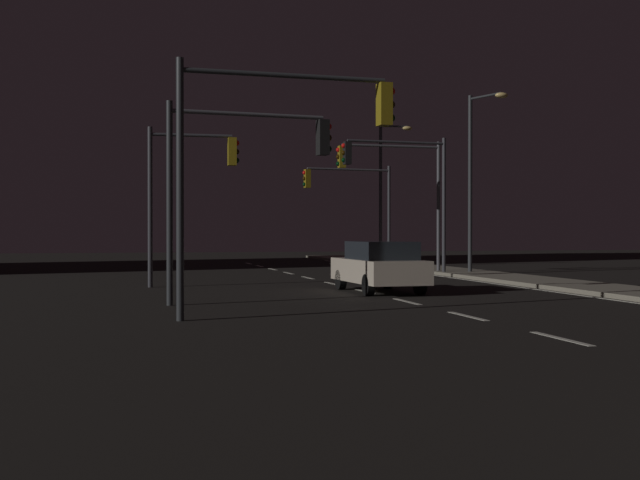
{
  "coord_description": "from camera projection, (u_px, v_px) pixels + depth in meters",
  "views": [
    {
      "loc": [
        -7.47,
        -4.16,
        1.85
      ],
      "look_at": [
        1.05,
        31.28,
        1.51
      ],
      "focal_mm": 47.15,
      "sensor_mm": 36.0,
      "label": 1
    }
  ],
  "objects": [
    {
      "name": "traffic_light_mid_left",
      "position": [
        401.0,
        176.0,
        35.71
      ],
      "size": [
        4.75,
        0.55,
        5.79
      ],
      "color": "#38383D",
      "rests_on": "sidewalk_right"
    },
    {
      "name": "traffic_light_far_right",
      "position": [
        351.0,
        193.0,
        44.15
      ],
      "size": [
        4.94,
        0.79,
        5.26
      ],
      "color": "#38383D",
      "rests_on": "sidewalk_right"
    },
    {
      "name": "street_lamp_across_street",
      "position": [
        476.0,
        165.0,
        36.23
      ],
      "size": [
        0.98,
        2.07,
        7.66
      ],
      "color": "#2D3033",
      "rests_on": "sidewalk_right"
    },
    {
      "name": "traffic_light_mid_right",
      "position": [
        278.0,
        137.0,
        18.08
      ],
      "size": [
        4.88,
        0.52,
        5.49
      ],
      "color": "#2D3033",
      "rests_on": "ground"
    },
    {
      "name": "traffic_light_overhead_east",
      "position": [
        396.0,
        178.0,
        36.85
      ],
      "size": [
        4.84,
        0.39,
        5.74
      ],
      "color": "#4C4C51",
      "rests_on": "sidewalk_right"
    },
    {
      "name": "traffic_light_far_left",
      "position": [
        189.0,
        176.0,
        28.43
      ],
      "size": [
        3.09,
        0.34,
        5.39
      ],
      "color": "#38383D",
      "rests_on": "ground"
    },
    {
      "name": "car",
      "position": [
        379.0,
        266.0,
        25.83
      ],
      "size": [
        1.94,
        4.45,
        1.57
      ],
      "color": "beige",
      "rests_on": "ground"
    },
    {
      "name": "lane_edge_line",
      "position": [
        509.0,
        286.0,
        29.01
      ],
      "size": [
        0.14,
        53.0,
        0.01
      ],
      "color": "silver",
      "rests_on": "ground"
    },
    {
      "name": "sidewalk_right",
      "position": [
        638.0,
        293.0,
        24.53
      ],
      "size": [
        2.74,
        77.0,
        0.14
      ],
      "primitive_type": "cube",
      "color": "gray",
      "rests_on": "ground"
    },
    {
      "name": "traffic_light_near_right",
      "position": [
        244.0,
        162.0,
        21.83
      ],
      "size": [
        4.43,
        0.71,
        5.17
      ],
      "color": "#2D3033",
      "rests_on": "ground"
    },
    {
      "name": "lane_markings_center",
      "position": [
        364.0,
        291.0,
        26.23
      ],
      "size": [
        0.14,
        50.0,
        0.01
      ],
      "color": "silver",
      "rests_on": "ground"
    },
    {
      "name": "ground_plane",
      "position": [
        401.0,
        300.0,
        22.82
      ],
      "size": [
        112.0,
        112.0,
        0.0
      ],
      "primitive_type": "plane",
      "color": "black",
      "rests_on": "ground"
    },
    {
      "name": "street_lamp_mid_block",
      "position": [
        385.0,
        180.0,
        47.15
      ],
      "size": [
        1.87,
        0.48,
        7.82
      ],
      "color": "#38383D",
      "rests_on": "sidewalk_right"
    }
  ]
}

